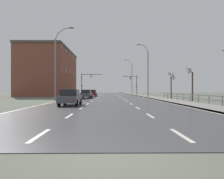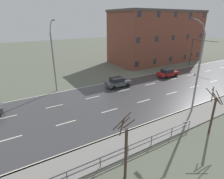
# 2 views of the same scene
# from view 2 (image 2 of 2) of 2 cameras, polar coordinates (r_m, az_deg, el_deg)

# --- Properties ---
(ground_plane) EXTENTS (160.00, 160.00, 0.12)m
(ground_plane) POSITION_cam_2_polar(r_m,az_deg,el_deg) (36.54, 23.78, 2.58)
(ground_plane) COLOR #5B6051
(street_lamp_midground) EXTENTS (2.25, 0.24, 10.50)m
(street_lamp_midground) POSITION_cam_2_polar(r_m,az_deg,el_deg) (22.58, 24.93, 5.63)
(street_lamp_midground) COLOR slate
(street_lamp_midground) RESTS_ON ground
(street_lamp_left_bank) EXTENTS (2.66, 0.24, 10.35)m
(street_lamp_left_bank) POSITION_cam_2_polar(r_m,az_deg,el_deg) (28.18, -17.64, 9.11)
(street_lamp_left_bank) COLOR slate
(street_lamp_left_bank) RESTS_ON ground
(traffic_signal_left) EXTENTS (6.04, 0.36, 6.21)m
(traffic_signal_left) POSITION_cam_2_polar(r_m,az_deg,el_deg) (46.87, 24.61, 11.56)
(traffic_signal_left) COLOR #38383A
(traffic_signal_left) RESTS_ON ground
(car_distant) EXTENTS (1.89, 4.13, 1.57)m
(car_distant) POSITION_cam_2_polar(r_m,az_deg,el_deg) (36.70, 16.82, 4.99)
(car_distant) COLOR maroon
(car_distant) RESTS_ON ground
(car_near_right) EXTENTS (1.96, 4.17, 1.57)m
(car_near_right) POSITION_cam_2_polar(r_m,az_deg,el_deg) (29.86, 1.84, 2.29)
(car_near_right) COLOR #474C51
(car_near_right) RESTS_ON ground
(brick_building) EXTENTS (10.94, 23.33, 12.32)m
(brick_building) POSITION_cam_2_polar(r_m,az_deg,el_deg) (49.81, 13.58, 15.65)
(brick_building) COLOR brown
(brick_building) RESTS_ON ground
(bare_tree_mid) EXTENTS (0.90, 1.35, 4.74)m
(bare_tree_mid) POSITION_cam_2_polar(r_m,az_deg,el_deg) (12.83, 4.18, -18.19)
(bare_tree_mid) COLOR #423328
(bare_tree_mid) RESTS_ON ground
(bare_tree_far) EXTENTS (1.48, 1.00, 4.73)m
(bare_tree_far) POSITION_cam_2_polar(r_m,az_deg,el_deg) (19.49, 28.72, -6.32)
(bare_tree_far) COLOR #423328
(bare_tree_far) RESTS_ON ground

